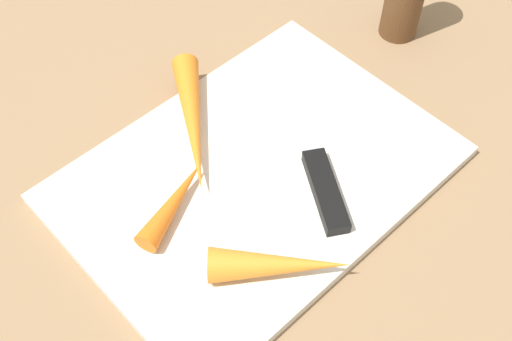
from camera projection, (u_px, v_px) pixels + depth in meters
The scene contains 6 objects.
ground_plane at pixel (256, 178), 0.62m from camera, with size 1.40×1.40×0.00m, color #8C6D4C.
cutting_board at pixel (256, 174), 0.61m from camera, with size 0.36×0.26×0.01m, color silver.
knife at pixel (321, 180), 0.60m from camera, with size 0.12×0.18×0.01m.
carrot_medium at pixel (280, 265), 0.53m from camera, with size 0.03×0.03×0.12m, color orange.
carrot_shortest at pixel (175, 201), 0.58m from camera, with size 0.02×0.02×0.10m, color orange.
carrot_longest at pixel (193, 122), 0.63m from camera, with size 0.03×0.03×0.17m, color orange.
Camera 1 is at (0.25, 0.26, 0.50)m, focal length 44.60 mm.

